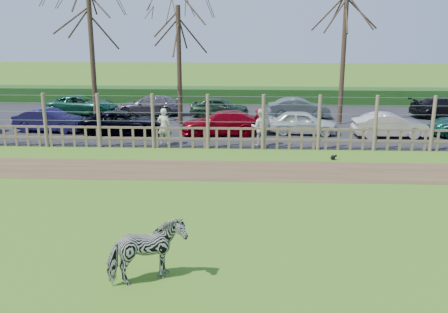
{
  "coord_description": "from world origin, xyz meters",
  "views": [
    {
      "loc": [
        1.8,
        -14.11,
        5.54
      ],
      "look_at": [
        1.0,
        2.5,
        1.1
      ],
      "focal_mm": 40.0,
      "sensor_mm": 36.0,
      "label": 1
    }
  ],
  "objects_px": {
    "car_11": "(299,108)",
    "car_8": "(82,105)",
    "zebra": "(146,252)",
    "car_1": "(50,120)",
    "car_5": "(390,125)",
    "crow": "(333,157)",
    "car_3": "(221,123)",
    "tree_left": "(90,22)",
    "visitor_b": "(260,127)",
    "car_2": "(123,123)",
    "tree_mid": "(179,36)",
    "tree_right": "(345,29)",
    "visitor_a": "(164,126)",
    "car_9": "(149,105)",
    "car_10": "(220,107)",
    "car_13": "(445,108)",
    "car_4": "(302,122)"
  },
  "relations": [
    {
      "from": "car_11",
      "to": "car_8",
      "type": "bearing_deg",
      "value": 84.44
    },
    {
      "from": "zebra",
      "to": "car_1",
      "type": "relative_size",
      "value": 0.47
    },
    {
      "from": "car_5",
      "to": "car_8",
      "type": "height_order",
      "value": "same"
    },
    {
      "from": "zebra",
      "to": "car_11",
      "type": "height_order",
      "value": "zebra"
    },
    {
      "from": "crow",
      "to": "car_3",
      "type": "distance_m",
      "value": 6.75
    },
    {
      "from": "tree_left",
      "to": "car_8",
      "type": "relative_size",
      "value": 1.82
    },
    {
      "from": "visitor_b",
      "to": "car_2",
      "type": "distance_m",
      "value": 7.24
    },
    {
      "from": "tree_mid",
      "to": "tree_right",
      "type": "height_order",
      "value": "tree_right"
    },
    {
      "from": "car_8",
      "to": "car_11",
      "type": "bearing_deg",
      "value": -93.11
    },
    {
      "from": "car_1",
      "to": "car_2",
      "type": "distance_m",
      "value": 4.08
    },
    {
      "from": "tree_mid",
      "to": "visitor_a",
      "type": "xyz_separation_m",
      "value": [
        -0.09,
        -4.98,
        -3.96
      ]
    },
    {
      "from": "car_5",
      "to": "car_8",
      "type": "relative_size",
      "value": 0.84
    },
    {
      "from": "zebra",
      "to": "crow",
      "type": "xyz_separation_m",
      "value": [
        5.79,
        10.54,
        -0.61
      ]
    },
    {
      "from": "visitor_a",
      "to": "zebra",
      "type": "bearing_deg",
      "value": 104.17
    },
    {
      "from": "crow",
      "to": "zebra",
      "type": "bearing_deg",
      "value": -118.76
    },
    {
      "from": "car_5",
      "to": "car_3",
      "type": "bearing_deg",
      "value": 86.73
    },
    {
      "from": "car_9",
      "to": "tree_left",
      "type": "bearing_deg",
      "value": -30.53
    },
    {
      "from": "tree_right",
      "to": "car_11",
      "type": "xyz_separation_m",
      "value": [
        -2.15,
        1.6,
        -4.6
      ]
    },
    {
      "from": "car_3",
      "to": "car_11",
      "type": "bearing_deg",
      "value": 133.43
    },
    {
      "from": "car_10",
      "to": "car_13",
      "type": "xyz_separation_m",
      "value": [
        13.62,
        0.5,
        0.0
      ]
    },
    {
      "from": "car_5",
      "to": "car_1",
      "type": "bearing_deg",
      "value": 86.59
    },
    {
      "from": "zebra",
      "to": "crow",
      "type": "height_order",
      "value": "zebra"
    },
    {
      "from": "car_10",
      "to": "car_2",
      "type": "bearing_deg",
      "value": 144.55
    },
    {
      "from": "tree_right",
      "to": "car_1",
      "type": "height_order",
      "value": "tree_right"
    },
    {
      "from": "tree_right",
      "to": "visitor_b",
      "type": "xyz_separation_m",
      "value": [
        -4.61,
        -5.46,
        -4.34
      ]
    },
    {
      "from": "car_1",
      "to": "car_11",
      "type": "distance_m",
      "value": 14.15
    },
    {
      "from": "car_8",
      "to": "car_13",
      "type": "height_order",
      "value": "same"
    },
    {
      "from": "car_5",
      "to": "car_2",
      "type": "bearing_deg",
      "value": 88.31
    },
    {
      "from": "visitor_b",
      "to": "car_3",
      "type": "relative_size",
      "value": 0.42
    },
    {
      "from": "visitor_b",
      "to": "car_1",
      "type": "height_order",
      "value": "visitor_b"
    },
    {
      "from": "tree_mid",
      "to": "car_4",
      "type": "distance_m",
      "value": 8.18
    },
    {
      "from": "car_2",
      "to": "car_11",
      "type": "height_order",
      "value": "same"
    },
    {
      "from": "tree_mid",
      "to": "zebra",
      "type": "bearing_deg",
      "value": -84.75
    },
    {
      "from": "car_2",
      "to": "car_13",
      "type": "bearing_deg",
      "value": -72.3
    },
    {
      "from": "visitor_b",
      "to": "crow",
      "type": "distance_m",
      "value": 3.84
    },
    {
      "from": "tree_mid",
      "to": "car_9",
      "type": "relative_size",
      "value": 1.65
    },
    {
      "from": "tree_left",
      "to": "car_2",
      "type": "height_order",
      "value": "tree_left"
    },
    {
      "from": "car_3",
      "to": "car_11",
      "type": "distance_m",
      "value": 6.45
    },
    {
      "from": "tree_mid",
      "to": "car_5",
      "type": "distance_m",
      "value": 12.02
    },
    {
      "from": "visitor_a",
      "to": "car_3",
      "type": "xyz_separation_m",
      "value": [
        2.56,
        2.35,
        -0.26
      ]
    },
    {
      "from": "zebra",
      "to": "visitor_a",
      "type": "height_order",
      "value": "visitor_a"
    },
    {
      "from": "tree_right",
      "to": "car_13",
      "type": "xyz_separation_m",
      "value": [
        6.7,
        2.29,
        -4.6
      ]
    },
    {
      "from": "car_3",
      "to": "car_10",
      "type": "xyz_separation_m",
      "value": [
        -0.38,
        4.92,
        0.0
      ]
    },
    {
      "from": "car_2",
      "to": "car_9",
      "type": "bearing_deg",
      "value": -1.82
    },
    {
      "from": "car_9",
      "to": "car_11",
      "type": "height_order",
      "value": "same"
    },
    {
      "from": "car_8",
      "to": "car_11",
      "type": "relative_size",
      "value": 1.19
    },
    {
      "from": "visitor_a",
      "to": "crow",
      "type": "height_order",
      "value": "visitor_a"
    },
    {
      "from": "tree_left",
      "to": "car_5",
      "type": "xyz_separation_m",
      "value": [
        15.39,
        -1.85,
        -4.98
      ]
    },
    {
      "from": "zebra",
      "to": "car_9",
      "type": "height_order",
      "value": "zebra"
    },
    {
      "from": "zebra",
      "to": "car_10",
      "type": "distance_m",
      "value": 20.03
    }
  ]
}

